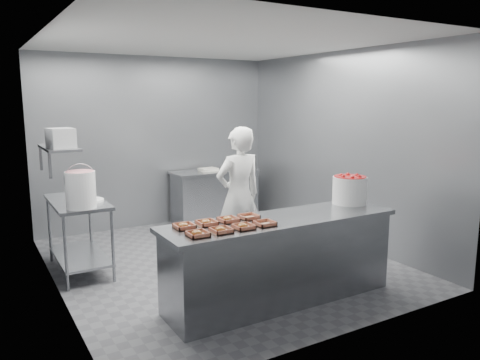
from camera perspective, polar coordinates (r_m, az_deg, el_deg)
name	(u,v)px	position (r m, az deg, el deg)	size (l,w,h in m)	color
floor	(221,262)	(6.24, -2.36, -9.96)	(4.50, 4.50, 0.00)	#4C4C51
ceiling	(219,41)	(5.91, -2.56, 16.52)	(4.50, 4.50, 0.00)	white
wall_back	(157,142)	(7.96, -10.10, 4.57)	(4.00, 0.04, 2.80)	slate
wall_left	(52,168)	(5.29, -21.98, 1.37)	(0.04, 4.50, 2.80)	slate
wall_right	(340,148)	(7.07, 12.05, 3.85)	(0.04, 4.50, 2.80)	slate
service_counter	(281,259)	(5.00, 5.00, -9.59)	(2.60, 0.70, 0.90)	slate
prep_table	(79,225)	(6.08, -19.08, -5.19)	(0.60, 1.20, 0.90)	slate
back_counter	(215,196)	(8.14, -3.09, -1.92)	(1.50, 0.60, 0.90)	slate
wall_shelf	(59,148)	(5.89, -21.23, 3.69)	(0.35, 0.90, 0.03)	slate
tray_0	(197,234)	(4.24, -5.21, -6.53)	(0.19, 0.18, 0.06)	tan
tray_1	(221,230)	(4.34, -2.33, -6.10)	(0.19, 0.18, 0.06)	tan
tray_2	(243,226)	(4.45, 0.41, -5.67)	(0.19, 0.18, 0.06)	tan
tray_3	(265,223)	(4.58, 3.03, -5.29)	(0.19, 0.18, 0.04)	tan
tray_4	(184,226)	(4.50, -6.85, -5.58)	(0.19, 0.18, 0.06)	tan
tray_5	(207,223)	(4.60, -4.10, -5.20)	(0.19, 0.18, 0.06)	tan
tray_6	(228,219)	(4.70, -1.47, -4.82)	(0.19, 0.18, 0.06)	tan
tray_7	(249,217)	(4.82, 1.07, -4.49)	(0.19, 0.18, 0.04)	tan
worker	(239,196)	(6.02, -0.15, -1.92)	(0.65, 0.42, 1.77)	white
strawberry_tub	(350,189)	(5.62, 13.22, -1.08)	(0.40, 0.40, 0.33)	white
glaze_bucket	(81,189)	(5.54, -18.85, -1.03)	(0.35, 0.33, 0.51)	white
bucket_lid	(90,200)	(5.89, -17.86, -2.39)	(0.33, 0.33, 0.03)	white
rag	(81,193)	(6.40, -18.86, -1.52)	(0.15, 0.13, 0.02)	#CCB28C
appliance	(61,138)	(5.70, -21.02, 4.80)	(0.26, 0.30, 0.22)	gray
paper_stack	(208,169)	(8.00, -3.89, 1.29)	(0.30, 0.22, 0.05)	silver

